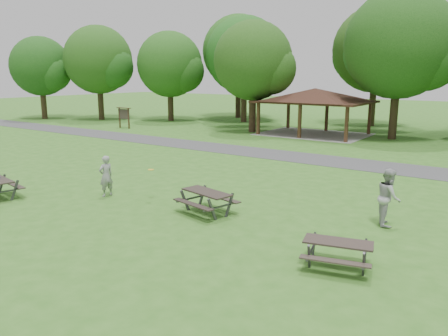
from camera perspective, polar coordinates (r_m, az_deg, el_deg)
ground at (r=14.98m, az=-12.09°, el=-7.05°), size 160.00×160.00×0.00m
asphalt_path at (r=26.22m, az=10.82°, el=1.27°), size 120.00×3.20×0.02m
pavilion at (r=36.57m, az=11.79°, el=9.08°), size 8.60×7.01×3.76m
notice_board at (r=41.23m, az=-12.94°, el=6.90°), size 1.60×0.30×1.88m
tree_row_a at (r=49.72m, az=-15.99°, el=13.18°), size 7.56×7.20×9.97m
tree_row_b at (r=47.07m, az=-7.01°, el=13.04°), size 7.14×6.80×9.28m
tree_row_c at (r=45.66m, az=2.79°, el=14.24°), size 8.19×7.80×10.67m
tree_row_d at (r=37.48m, az=3.94°, el=13.51°), size 6.93×6.60×9.27m
tree_row_e at (r=35.62m, az=22.07°, el=14.38°), size 8.40×8.00×11.02m
tree_deep_a at (r=50.24m, az=2.01°, el=14.73°), size 8.40×8.00×11.38m
tree_deep_b at (r=44.37m, az=19.38°, el=14.10°), size 8.40×8.00×11.13m
tree_flank_left at (r=52.80m, az=-22.75°, el=11.95°), size 6.72×6.40×8.93m
picnic_table_middle at (r=15.47m, az=-2.26°, el=-3.77°), size 2.21×1.92×0.84m
picnic_table_far at (r=11.62m, az=14.65°, el=-10.04°), size 1.99×1.75×0.74m
frisbee_in_flight at (r=17.08m, az=-9.53°, el=-0.21°), size 0.27×0.27×0.02m
frisbee_thrower at (r=18.21m, az=-15.16°, el=-1.03°), size 0.48×0.66×1.68m
frisbee_catcher at (r=15.20m, az=20.70°, el=-3.57°), size 1.01×1.12×1.89m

